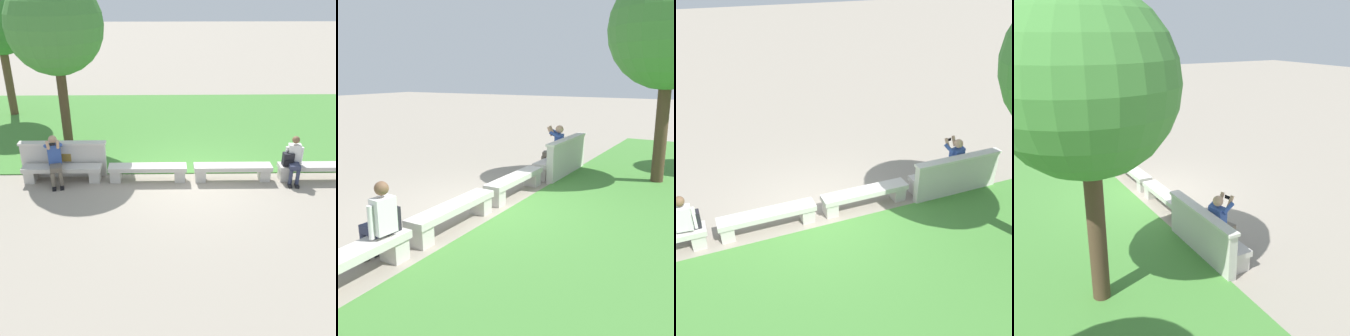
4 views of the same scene
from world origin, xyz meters
The scene contains 10 objects.
ground_plane centered at (0.00, 0.00, 0.00)m, with size 80.00×80.00×0.00m, color gray.
bench_main centered at (-3.47, 0.00, 0.30)m, with size 2.11×0.40×0.45m.
bench_near centered at (-1.16, 0.00, 0.30)m, with size 2.11×0.40×0.45m.
bench_mid centered at (1.16, 0.00, 0.30)m, with size 2.11×0.40×0.45m.
bench_far centered at (3.47, 0.00, 0.30)m, with size 2.11×0.40×0.45m.
backrest_wall_with_plaque centered at (-3.47, 0.34, 0.52)m, with size 2.36×0.24×1.01m.
person_photographer centered at (-3.60, -0.07, 0.74)m, with size 0.53×0.78×1.32m.
person_distant centered at (2.77, -0.07, 0.67)m, with size 0.48×0.70×1.26m.
backpack centered at (2.62, -0.04, 0.63)m, with size 0.28×0.24×0.43m.
tree_behind_wall centered at (-3.87, 2.63, 3.71)m, with size 2.87×2.87×5.18m.
Camera 2 is at (6.42, 4.09, 2.68)m, focal length 42.00 mm.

